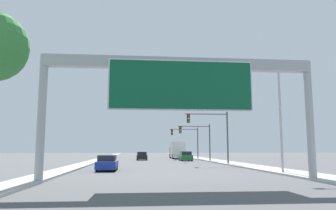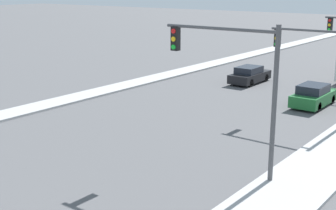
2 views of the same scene
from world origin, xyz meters
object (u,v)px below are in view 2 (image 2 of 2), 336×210
at_px(traffic_light_mid_block, 322,57).
at_px(car_mid_center, 250,75).
at_px(car_near_left, 314,96).
at_px(traffic_light_near_intersection, 237,73).

bearing_deg(traffic_light_mid_block, car_mid_center, 138.44).
xyz_separation_m(car_mid_center, car_near_left, (7.00, -4.19, 0.04)).
height_order(car_near_left, traffic_light_mid_block, traffic_light_mid_block).
bearing_deg(car_near_left, traffic_light_near_intersection, -83.41).
xyz_separation_m(car_mid_center, traffic_light_mid_block, (8.55, -7.58, 3.22)).
distance_m(traffic_light_near_intersection, traffic_light_mid_block, 10.02).
relative_size(car_mid_center, car_near_left, 1.03).
xyz_separation_m(traffic_light_near_intersection, traffic_light_mid_block, (0.01, 10.00, -0.55)).
distance_m(car_mid_center, traffic_light_mid_block, 11.88).
xyz_separation_m(car_mid_center, traffic_light_near_intersection, (8.55, -17.58, 3.77)).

